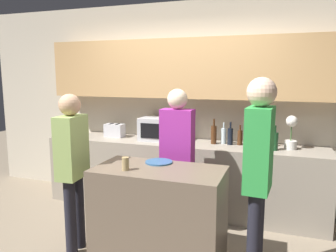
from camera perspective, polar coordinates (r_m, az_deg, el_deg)
The scene contains 19 objects.
back_wall at distance 4.40m, azimuth 3.24°, elevation 6.15°, with size 6.40×0.40×2.70m.
back_counter at distance 4.33m, azimuth 2.10°, elevation -8.60°, with size 3.60×0.62×0.89m.
kitchen_island at distance 3.13m, azimuth -1.58°, elevation -15.50°, with size 1.17×0.61×0.92m.
microwave at distance 4.33m, azimuth -1.26°, elevation -0.51°, with size 0.52×0.39×0.30m.
toaster at distance 4.63m, azimuth -9.29°, elevation -0.76°, with size 0.26×0.16×0.18m.
potted_plant at distance 4.06m, azimuth 20.66°, elevation -1.05°, with size 0.14×0.14×0.40m.
bottle_0 at distance 4.14m, azimuth 7.98°, elevation -1.44°, with size 0.07×0.07×0.32m.
bottle_1 at distance 4.18m, azimuth 9.66°, elevation -1.65°, with size 0.07×0.07×0.27m.
bottle_2 at distance 4.12m, azimuth 10.78°, elevation -1.72°, with size 0.07×0.07×0.29m.
bottle_3 at distance 4.13m, azimuth 12.41°, elevation -1.93°, with size 0.06×0.06×0.25m.
bottle_4 at distance 4.03m, azimuth 13.75°, elevation -2.24°, with size 0.06×0.06×0.26m.
bottle_5 at distance 4.08m, azimuth 15.15°, elevation -2.12°, with size 0.06×0.06×0.26m.
bottle_6 at distance 4.11m, azimuth 16.58°, elevation -1.84°, with size 0.07×0.07×0.31m.
bottle_7 at distance 3.95m, azimuth 18.03°, elevation -2.46°, with size 0.09×0.09×0.29m.
plate_on_island at distance 3.15m, azimuth -1.61°, elevation -6.28°, with size 0.26×0.26×0.01m.
cup_0 at distance 2.93m, azimuth -7.41°, elevation -6.52°, with size 0.07×0.07×0.12m.
person_left at distance 2.69m, azimuth 15.47°, elevation -6.70°, with size 0.23×0.35×1.73m.
person_center at distance 3.30m, azimuth -16.33°, elevation -5.84°, with size 0.22×0.35×1.57m.
person_right at distance 3.47m, azimuth 1.62°, elevation -4.37°, with size 0.34×0.21×1.61m.
Camera 1 is at (1.22, -2.56, 1.75)m, focal length 35.00 mm.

